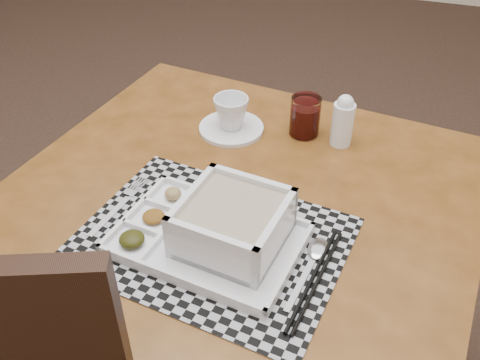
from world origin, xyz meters
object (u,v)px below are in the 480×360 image
Objects in this scene: serving_tray at (224,229)px; creamer_bottle at (343,121)px; dining_table at (233,229)px; cup at (231,113)px; juice_glass at (305,118)px.

creamer_bottle is at bearing 70.08° from serving_tray.
cup is (-0.09, 0.25, 0.12)m from dining_table.
juice_glass is 0.09m from creamer_bottle.
serving_tray reaches higher than cup.
dining_table is 12.67× the size of cup.
juice_glass is at bearing 171.92° from creamer_bottle.
serving_tray is 4.29× the size of cup.
serving_tray is 0.41m from creamer_bottle.
juice_glass is at bearing -3.23° from cup.
dining_table is at bearing 102.08° from serving_tray.
creamer_bottle reaches higher than serving_tray.
serving_tray is at bearing -97.59° from juice_glass.
juice_glass is at bearing 74.94° from dining_table.
dining_table is 0.29m from cup.
serving_tray is at bearing -109.92° from creamer_bottle.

